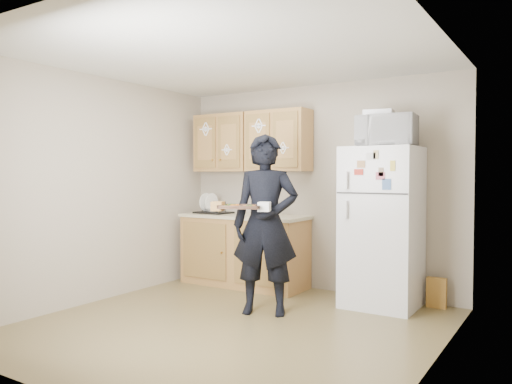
# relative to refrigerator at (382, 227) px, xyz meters

# --- Properties ---
(floor) EXTENTS (3.60, 3.60, 0.00)m
(floor) POSITION_rel_refrigerator_xyz_m (-0.95, -1.43, -0.85)
(floor) COLOR brown
(floor) RESTS_ON ground
(ceiling) EXTENTS (3.60, 3.60, 0.00)m
(ceiling) POSITION_rel_refrigerator_xyz_m (-0.95, -1.43, 1.65)
(ceiling) COLOR silver
(ceiling) RESTS_ON wall_back
(wall_back) EXTENTS (3.60, 0.04, 2.50)m
(wall_back) POSITION_rel_refrigerator_xyz_m (-0.95, 0.37, 0.40)
(wall_back) COLOR #A99D89
(wall_back) RESTS_ON floor
(wall_front) EXTENTS (3.60, 0.04, 2.50)m
(wall_front) POSITION_rel_refrigerator_xyz_m (-0.95, -3.23, 0.40)
(wall_front) COLOR #A99D89
(wall_front) RESTS_ON floor
(wall_left) EXTENTS (0.04, 3.60, 2.50)m
(wall_left) POSITION_rel_refrigerator_xyz_m (-2.75, -1.43, 0.40)
(wall_left) COLOR #A99D89
(wall_left) RESTS_ON floor
(wall_right) EXTENTS (0.04, 3.60, 2.50)m
(wall_right) POSITION_rel_refrigerator_xyz_m (0.85, -1.43, 0.40)
(wall_right) COLOR #A99D89
(wall_right) RESTS_ON floor
(refrigerator) EXTENTS (0.75, 0.70, 1.70)m
(refrigerator) POSITION_rel_refrigerator_xyz_m (0.00, 0.00, 0.00)
(refrigerator) COLOR white
(refrigerator) RESTS_ON floor
(base_cabinet) EXTENTS (1.60, 0.60, 0.86)m
(base_cabinet) POSITION_rel_refrigerator_xyz_m (-1.80, 0.05, -0.42)
(base_cabinet) COLOR olive
(base_cabinet) RESTS_ON floor
(countertop) EXTENTS (1.64, 0.64, 0.04)m
(countertop) POSITION_rel_refrigerator_xyz_m (-1.80, 0.05, 0.03)
(countertop) COLOR #C3BA96
(countertop) RESTS_ON base_cabinet
(upper_cab_left) EXTENTS (0.80, 0.33, 0.75)m
(upper_cab_left) POSITION_rel_refrigerator_xyz_m (-2.20, 0.18, 0.98)
(upper_cab_left) COLOR olive
(upper_cab_left) RESTS_ON wall_back
(upper_cab_right) EXTENTS (0.80, 0.33, 0.75)m
(upper_cab_right) POSITION_rel_refrigerator_xyz_m (-1.38, 0.18, 0.98)
(upper_cab_right) COLOR olive
(upper_cab_right) RESTS_ON wall_back
(cereal_box) EXTENTS (0.20, 0.07, 0.32)m
(cereal_box) POSITION_rel_refrigerator_xyz_m (0.52, 0.24, -0.69)
(cereal_box) COLOR gold
(cereal_box) RESTS_ON floor
(person) EXTENTS (0.78, 0.65, 1.81)m
(person) POSITION_rel_refrigerator_xyz_m (-0.90, -0.91, 0.06)
(person) COLOR black
(person) RESTS_ON floor
(baking_tray) EXTENTS (0.48, 0.42, 0.04)m
(baking_tray) POSITION_rel_refrigerator_xyz_m (-1.01, -1.19, 0.24)
(baking_tray) COLOR black
(baking_tray) RESTS_ON person
(pizza_front_left) EXTENTS (0.13, 0.13, 0.02)m
(pizza_front_left) POSITION_rel_refrigerator_xyz_m (-1.08, -1.28, 0.25)
(pizza_front_left) COLOR orange
(pizza_front_left) RESTS_ON baking_tray
(pizza_front_right) EXTENTS (0.13, 0.13, 0.02)m
(pizza_front_right) POSITION_rel_refrigerator_xyz_m (-0.90, -1.21, 0.25)
(pizza_front_right) COLOR orange
(pizza_front_right) RESTS_ON baking_tray
(pizza_back_left) EXTENTS (0.13, 0.13, 0.02)m
(pizza_back_left) POSITION_rel_refrigerator_xyz_m (-1.13, -1.16, 0.25)
(pizza_back_left) COLOR orange
(pizza_back_left) RESTS_ON baking_tray
(microwave) EXTENTS (0.62, 0.45, 0.33)m
(microwave) POSITION_rel_refrigerator_xyz_m (0.06, -0.05, 1.01)
(microwave) COLOR white
(microwave) RESTS_ON refrigerator
(foil_pan) EXTENTS (0.32, 0.24, 0.06)m
(foil_pan) POSITION_rel_refrigerator_xyz_m (-0.04, -0.02, 1.21)
(foil_pan) COLOR silver
(foil_pan) RESTS_ON microwave
(dish_rack) EXTENTS (0.46, 0.36, 0.18)m
(dish_rack) POSITION_rel_refrigerator_xyz_m (-2.27, 0.03, 0.14)
(dish_rack) COLOR black
(dish_rack) RESTS_ON countertop
(bowl) EXTENTS (0.26, 0.26, 0.05)m
(bowl) POSITION_rel_refrigerator_xyz_m (-2.29, 0.03, 0.10)
(bowl) COLOR white
(bowl) RESTS_ON dish_rack
(soap_bottle) EXTENTS (0.10, 0.11, 0.19)m
(soap_bottle) POSITION_rel_refrigerator_xyz_m (-1.33, -0.07, 0.14)
(soap_bottle) COLOR white
(soap_bottle) RESTS_ON countertop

